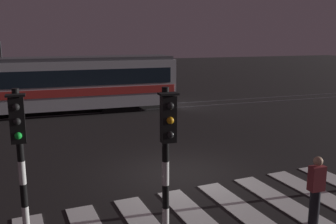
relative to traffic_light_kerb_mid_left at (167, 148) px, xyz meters
name	(u,v)px	position (x,y,z in m)	size (l,w,h in m)	color
ground_plane	(178,174)	(1.86, 4.25, -2.30)	(120.00, 120.00, 0.00)	black
rail_near	(114,112)	(1.86, 14.97, -2.29)	(80.00, 0.12, 0.03)	#59595E
rail_far	(110,107)	(1.86, 16.41, -2.29)	(80.00, 0.12, 0.03)	#59595E
crosswalk_zebra	(224,217)	(1.86, 1.04, -2.29)	(9.98, 4.62, 0.02)	silver
traffic_light_kerb_mid_left	(167,148)	(0.00, 0.00, 0.00)	(0.36, 0.42, 3.49)	black
traffic_light_corner_near_left	(20,148)	(-2.73, 1.04, -0.03)	(0.36, 0.42, 3.45)	black
tram	(46,84)	(-1.87, 15.69, -0.56)	(15.07, 2.58, 4.15)	silver
pedestrian_waiting_at_kerb	(316,191)	(3.71, 0.01, -1.43)	(0.36, 0.24, 1.71)	black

